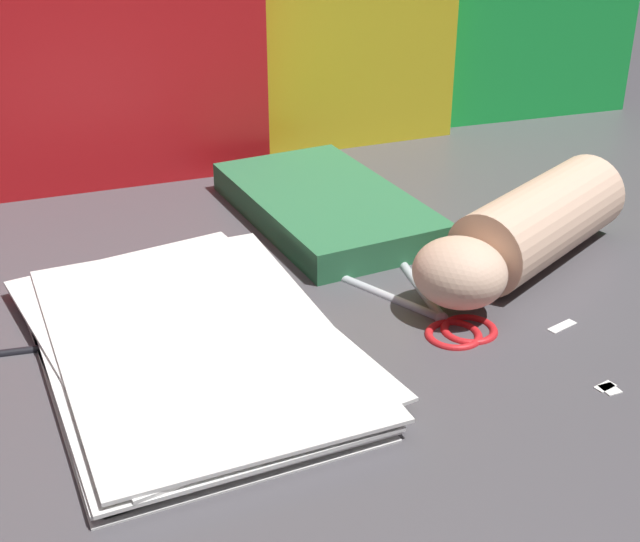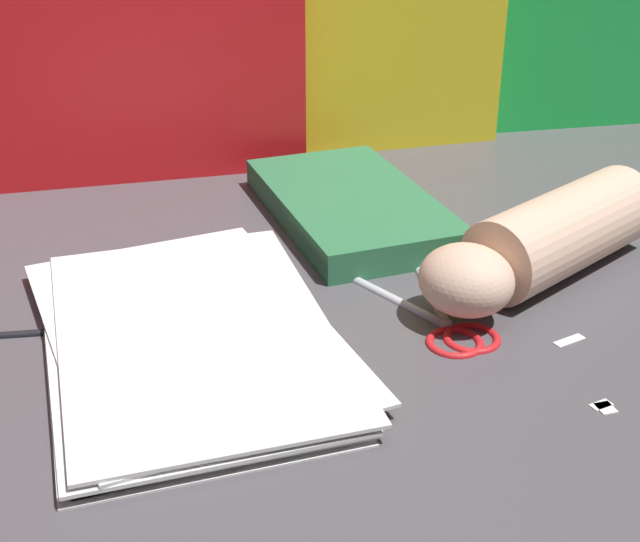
{
  "view_description": "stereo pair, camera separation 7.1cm",
  "coord_description": "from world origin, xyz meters",
  "px_view_note": "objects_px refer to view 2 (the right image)",
  "views": [
    {
      "loc": [
        -0.32,
        -0.59,
        0.38
      ],
      "look_at": [
        -0.03,
        -0.03,
        0.06
      ],
      "focal_mm": 50.0,
      "sensor_mm": 36.0,
      "label": 1
    },
    {
      "loc": [
        -0.26,
        -0.62,
        0.38
      ],
      "look_at": [
        -0.03,
        -0.03,
        0.06
      ],
      "focal_mm": 50.0,
      "sensor_mm": 36.0,
      "label": 2
    }
  ],
  "objects_px": {
    "scissors": "(444,319)",
    "book_closed": "(351,206)",
    "hand_forearm": "(542,242)",
    "paper_stack": "(186,337)"
  },
  "relations": [
    {
      "from": "scissors",
      "to": "book_closed",
      "type": "bearing_deg",
      "value": 86.76
    },
    {
      "from": "hand_forearm",
      "to": "paper_stack",
      "type": "bearing_deg",
      "value": 179.04
    },
    {
      "from": "paper_stack",
      "to": "book_closed",
      "type": "relative_size",
      "value": 1.28
    },
    {
      "from": "scissors",
      "to": "hand_forearm",
      "type": "xyz_separation_m",
      "value": [
        0.12,
        0.04,
        0.03
      ]
    },
    {
      "from": "paper_stack",
      "to": "book_closed",
      "type": "bearing_deg",
      "value": 39.85
    },
    {
      "from": "book_closed",
      "to": "hand_forearm",
      "type": "relative_size",
      "value": 0.94
    },
    {
      "from": "book_closed",
      "to": "scissors",
      "type": "bearing_deg",
      "value": -93.24
    },
    {
      "from": "book_closed",
      "to": "scissors",
      "type": "distance_m",
      "value": 0.23
    },
    {
      "from": "paper_stack",
      "to": "hand_forearm",
      "type": "bearing_deg",
      "value": -0.96
    },
    {
      "from": "paper_stack",
      "to": "book_closed",
      "type": "xyz_separation_m",
      "value": [
        0.22,
        0.19,
        0.01
      ]
    }
  ]
}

